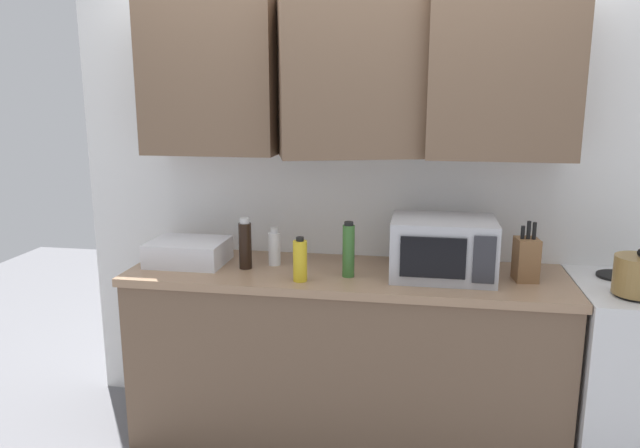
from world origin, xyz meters
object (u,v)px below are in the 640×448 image
bottle_green_oil (349,250)px  microwave (443,248)px  knife_block (526,259)px  bottle_yellow_mustard (300,260)px  kettle (639,275)px  bottle_soy_dark (245,244)px  dish_rack (188,252)px  bottle_white_jar (274,248)px

bottle_green_oil → microwave: bearing=9.7°
knife_block → bottle_green_oil: size_ratio=1.07×
knife_block → bottle_green_oil: bearing=-174.4°
bottle_yellow_mustard → bottle_green_oil: size_ratio=0.79×
kettle → bottle_soy_dark: bearing=176.0°
kettle → microwave: size_ratio=0.43×
dish_rack → bottle_yellow_mustard: (0.62, -0.19, 0.04)m
bottle_green_oil → bottle_soy_dark: size_ratio=1.04×
microwave → bottle_yellow_mustard: 0.67m
bottle_yellow_mustard → bottle_green_oil: bearing=26.7°
bottle_yellow_mustard → bottle_white_jar: 0.30m
kettle → bottle_white_jar: kettle is taller
bottle_white_jar → bottle_green_oil: 0.42m
bottle_yellow_mustard → bottle_white_jar: bottle_yellow_mustard is taller
bottle_green_oil → knife_block: bearing=5.6°
microwave → bottle_green_oil: (-0.44, -0.07, -0.01)m
kettle → bottle_soy_dark: (-1.77, 0.12, 0.03)m
microwave → bottle_yellow_mustard: size_ratio=2.30×
kettle → knife_block: 0.46m
microwave → bottle_soy_dark: bearing=-178.4°
kettle → bottle_soy_dark: bottle_soy_dark is taller
bottle_white_jar → dish_rack: bearing=-173.9°
dish_rack → bottle_green_oil: bearing=-5.8°
bottle_white_jar → kettle: bearing=-7.2°
microwave → dish_rack: microwave is taller
microwave → bottle_soy_dark: (-0.96, -0.03, -0.02)m
kettle → microwave: microwave is taller
kettle → bottle_green_oil: (-1.25, 0.07, 0.03)m
knife_block → bottle_yellow_mustard: (-1.03, -0.19, -0.01)m
bottle_white_jar → bottle_soy_dark: size_ratio=0.76×
knife_block → bottle_white_jar: 1.21m
microwave → bottle_white_jar: size_ratio=2.46×
kettle → bottle_green_oil: size_ratio=0.77×
knife_block → bottle_soy_dark: size_ratio=1.11×
kettle → bottle_green_oil: bottle_green_oil is taller
bottle_yellow_mustard → kettle: bearing=1.2°
dish_rack → bottle_white_jar: (0.44, 0.05, 0.03)m
microwave → bottle_soy_dark: microwave is taller
microwave → bottle_white_jar: (-0.83, 0.06, -0.05)m
bottle_green_oil → bottle_yellow_mustard: bearing=-153.3°
knife_block → bottle_white_jar: (-1.21, 0.05, -0.01)m
microwave → knife_block: 0.38m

